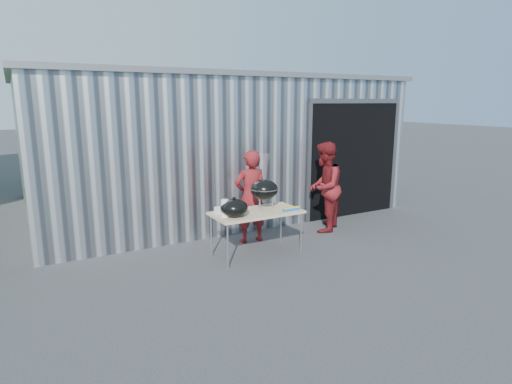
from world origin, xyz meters
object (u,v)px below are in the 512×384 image
kettle_grill (264,185)px  person_cook (251,197)px  person_bystander (324,187)px  folding_table (257,214)px

kettle_grill → person_cook: (0.06, 0.59, -0.32)m
person_cook → person_bystander: bearing=-177.5°
kettle_grill → person_bystander: 1.76m
folding_table → person_bystander: 1.93m
kettle_grill → person_cook: same height
person_cook → folding_table: bearing=75.7°
kettle_grill → person_bystander: (1.67, 0.48, -0.28)m
folding_table → person_bystander: (1.85, 0.54, 0.18)m
folding_table → person_cook: person_cook is taller
kettle_grill → person_bystander: person_bystander is taller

